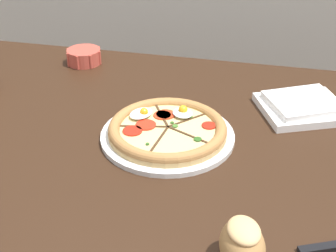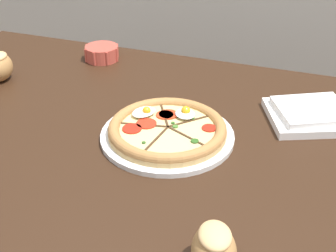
# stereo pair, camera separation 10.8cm
# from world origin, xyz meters

# --- Properties ---
(dining_table) EXTENTS (1.49, 0.97, 0.76)m
(dining_table) POSITION_xyz_m (0.00, 0.00, 0.67)
(dining_table) COLOR #331E11
(dining_table) RESTS_ON ground_plane
(pizza) EXTENTS (0.31, 0.31, 0.05)m
(pizza) POSITION_xyz_m (0.07, 0.01, 0.78)
(pizza) COLOR white
(pizza) RESTS_ON dining_table
(ramekin_bowl) EXTENTS (0.11, 0.11, 0.04)m
(ramekin_bowl) POSITION_xyz_m (-0.28, 0.37, 0.79)
(ramekin_bowl) COLOR #C64C3D
(ramekin_bowl) RESTS_ON dining_table
(napkin_folded) EXTENTS (0.26, 0.25, 0.04)m
(napkin_folded) POSITION_xyz_m (0.38, 0.20, 0.78)
(napkin_folded) COLOR white
(napkin_folded) RESTS_ON dining_table
(bread_piece_mid) EXTENTS (0.10, 0.12, 0.09)m
(bread_piece_mid) POSITION_xyz_m (0.28, -0.35, 0.81)
(bread_piece_mid) COLOR #B27F47
(bread_piece_mid) RESTS_ON dining_table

